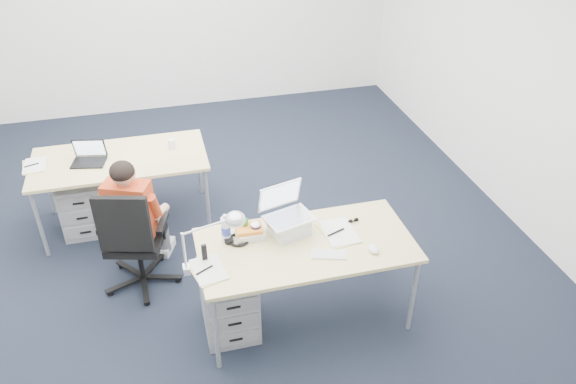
{
  "coord_description": "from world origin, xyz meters",
  "views": [
    {
      "loc": [
        -0.33,
        -3.95,
        3.34
      ],
      "look_at": [
        0.62,
        -0.29,
        0.85
      ],
      "focal_mm": 35.0,
      "sensor_mm": 36.0,
      "label": 1
    }
  ],
  "objects_px": {
    "drawer_pedestal_near": "(229,300)",
    "water_bottle": "(226,227)",
    "dark_laptop": "(87,153)",
    "desk_far": "(120,162)",
    "far_cup": "(172,144)",
    "desk_lamp": "(204,243)",
    "computer_mouse": "(373,249)",
    "can_koozie": "(256,230)",
    "sunglasses": "(353,221)",
    "desk_near": "(306,249)",
    "drawer_pedestal_far": "(84,203)",
    "bear_figurine": "(245,227)",
    "book_stack": "(250,232)",
    "wireless_keyboard": "(329,254)",
    "cordless_phone": "(204,253)",
    "office_chair": "(138,258)",
    "seated_person": "(138,216)",
    "silver_laptop": "(289,213)",
    "headphones": "(239,239)"
  },
  "relations": [
    {
      "from": "drawer_pedestal_far",
      "to": "can_koozie",
      "type": "height_order",
      "value": "can_koozie"
    },
    {
      "from": "can_koozie",
      "to": "dark_laptop",
      "type": "relative_size",
      "value": 0.41
    },
    {
      "from": "desk_far",
      "to": "book_stack",
      "type": "distance_m",
      "value": 1.76
    },
    {
      "from": "cordless_phone",
      "to": "desk_lamp",
      "type": "xyz_separation_m",
      "value": [
        0.0,
        -0.1,
        0.16
      ]
    },
    {
      "from": "desk_lamp",
      "to": "silver_laptop",
      "type": "bearing_deg",
      "value": 19.8
    },
    {
      "from": "sunglasses",
      "to": "headphones",
      "type": "bearing_deg",
      "value": 170.42
    },
    {
      "from": "office_chair",
      "to": "bear_figurine",
      "type": "bearing_deg",
      "value": -14.51
    },
    {
      "from": "desk_near",
      "to": "headphones",
      "type": "xyz_separation_m",
      "value": [
        -0.48,
        0.16,
        0.06
      ]
    },
    {
      "from": "drawer_pedestal_near",
      "to": "water_bottle",
      "type": "height_order",
      "value": "water_bottle"
    },
    {
      "from": "bear_figurine",
      "to": "dark_laptop",
      "type": "height_order",
      "value": "dark_laptop"
    },
    {
      "from": "can_koozie",
      "to": "dark_laptop",
      "type": "xyz_separation_m",
      "value": [
        -1.26,
        1.46,
        0.05
      ]
    },
    {
      "from": "desk_lamp",
      "to": "drawer_pedestal_near",
      "type": "bearing_deg",
      "value": 38.4
    },
    {
      "from": "silver_laptop",
      "to": "wireless_keyboard",
      "type": "relative_size",
      "value": 1.45
    },
    {
      "from": "dark_laptop",
      "to": "drawer_pedestal_near",
      "type": "bearing_deg",
      "value": -45.9
    },
    {
      "from": "wireless_keyboard",
      "to": "dark_laptop",
      "type": "distance_m",
      "value": 2.5
    },
    {
      "from": "wireless_keyboard",
      "to": "can_koozie",
      "type": "height_order",
      "value": "can_koozie"
    },
    {
      "from": "can_koozie",
      "to": "cordless_phone",
      "type": "bearing_deg",
      "value": -156.9
    },
    {
      "from": "dark_laptop",
      "to": "desk_far",
      "type": "bearing_deg",
      "value": 19.15
    },
    {
      "from": "computer_mouse",
      "to": "far_cup",
      "type": "relative_size",
      "value": 1.12
    },
    {
      "from": "drawer_pedestal_near",
      "to": "far_cup",
      "type": "relative_size",
      "value": 5.63
    },
    {
      "from": "office_chair",
      "to": "seated_person",
      "type": "height_order",
      "value": "seated_person"
    },
    {
      "from": "drawer_pedestal_far",
      "to": "can_koozie",
      "type": "distance_m",
      "value": 2.12
    },
    {
      "from": "desk_far",
      "to": "headphones",
      "type": "relative_size",
      "value": 7.33
    },
    {
      "from": "desk_far",
      "to": "drawer_pedestal_near",
      "type": "xyz_separation_m",
      "value": [
        0.74,
        -1.64,
        -0.41
      ]
    },
    {
      "from": "wireless_keyboard",
      "to": "computer_mouse",
      "type": "relative_size",
      "value": 2.34
    },
    {
      "from": "desk_near",
      "to": "desk_lamp",
      "type": "height_order",
      "value": "desk_lamp"
    },
    {
      "from": "desk_lamp",
      "to": "far_cup",
      "type": "height_order",
      "value": "desk_lamp"
    },
    {
      "from": "silver_laptop",
      "to": "dark_laptop",
      "type": "distance_m",
      "value": 2.11
    },
    {
      "from": "bear_figurine",
      "to": "book_stack",
      "type": "bearing_deg",
      "value": -47.14
    },
    {
      "from": "computer_mouse",
      "to": "dark_laptop",
      "type": "xyz_separation_m",
      "value": [
        -2.05,
        1.84,
        0.09
      ]
    },
    {
      "from": "headphones",
      "to": "book_stack",
      "type": "xyz_separation_m",
      "value": [
        0.09,
        0.02,
        0.03
      ]
    },
    {
      "from": "bear_figurine",
      "to": "can_koozie",
      "type": "bearing_deg",
      "value": -24.94
    },
    {
      "from": "computer_mouse",
      "to": "sunglasses",
      "type": "height_order",
      "value": "computer_mouse"
    },
    {
      "from": "seated_person",
      "to": "book_stack",
      "type": "distance_m",
      "value": 1.08
    },
    {
      "from": "drawer_pedestal_far",
      "to": "silver_laptop",
      "type": "height_order",
      "value": "silver_laptop"
    },
    {
      "from": "seated_person",
      "to": "desk_lamp",
      "type": "height_order",
      "value": "desk_lamp"
    },
    {
      "from": "desk_near",
      "to": "water_bottle",
      "type": "xyz_separation_m",
      "value": [
        -0.56,
        0.2,
        0.16
      ]
    },
    {
      "from": "drawer_pedestal_near",
      "to": "can_koozie",
      "type": "distance_m",
      "value": 0.6
    },
    {
      "from": "far_cup",
      "to": "book_stack",
      "type": "bearing_deg",
      "value": -73.68
    },
    {
      "from": "desk_lamp",
      "to": "book_stack",
      "type": "bearing_deg",
      "value": 36.18
    },
    {
      "from": "drawer_pedestal_near",
      "to": "desk_lamp",
      "type": "relative_size",
      "value": 1.19
    },
    {
      "from": "desk_near",
      "to": "silver_laptop",
      "type": "bearing_deg",
      "value": 118.74
    },
    {
      "from": "sunglasses",
      "to": "drawer_pedestal_near",
      "type": "bearing_deg",
      "value": 177.59
    },
    {
      "from": "seated_person",
      "to": "desk_far",
      "type": "bearing_deg",
      "value": 122.09
    },
    {
      "from": "drawer_pedestal_far",
      "to": "headphones",
      "type": "distance_m",
      "value": 2.03
    },
    {
      "from": "drawer_pedestal_near",
      "to": "computer_mouse",
      "type": "height_order",
      "value": "computer_mouse"
    },
    {
      "from": "computer_mouse",
      "to": "can_koozie",
      "type": "relative_size",
      "value": 0.9
    },
    {
      "from": "far_cup",
      "to": "water_bottle",
      "type": "bearing_deg",
      "value": -79.7
    },
    {
      "from": "headphones",
      "to": "cordless_phone",
      "type": "height_order",
      "value": "cordless_phone"
    },
    {
      "from": "desk_near",
      "to": "wireless_keyboard",
      "type": "height_order",
      "value": "wireless_keyboard"
    }
  ]
}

